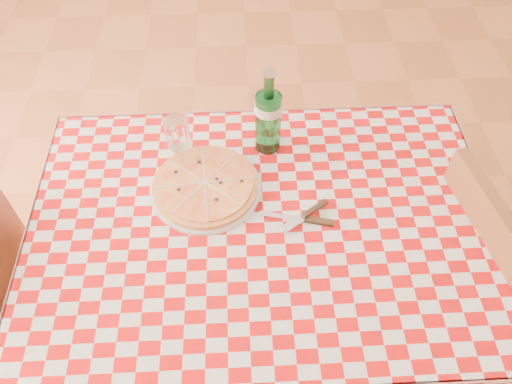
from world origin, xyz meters
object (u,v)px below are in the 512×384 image
dining_table (264,242)px  water_bottle (268,111)px  wine_glass (179,143)px  pizza_plate (205,185)px  chair_near (482,269)px

dining_table → water_bottle: bearing=84.8°
wine_glass → dining_table: bearing=-44.2°
pizza_plate → wine_glass: (-0.07, 0.10, 0.07)m
pizza_plate → water_bottle: bearing=41.5°
water_bottle → wine_glass: size_ratio=1.65×
chair_near → wine_glass: size_ratio=5.00×
dining_table → chair_near: 0.71m
chair_near → pizza_plate: size_ratio=2.72×
dining_table → wine_glass: size_ratio=6.85×
pizza_plate → water_bottle: water_bottle is taller
wine_glass → chair_near: bearing=-15.8°
dining_table → water_bottle: 0.38m
dining_table → pizza_plate: size_ratio=3.73×
dining_table → wine_glass: (-0.23, 0.23, 0.19)m
dining_table → wine_glass: bearing=135.8°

